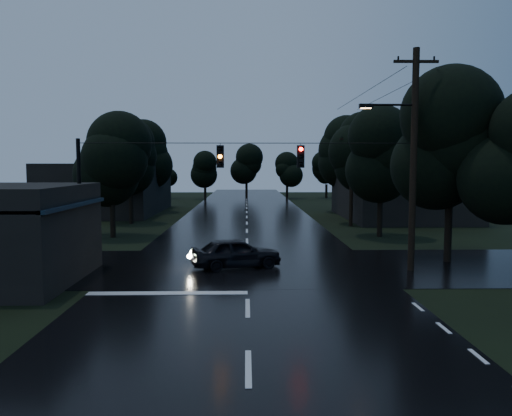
{
  "coord_description": "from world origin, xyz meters",
  "views": [
    {
      "loc": [
        -0.04,
        -11.4,
        4.77
      ],
      "look_at": [
        0.48,
        15.06,
        2.55
      ],
      "focal_mm": 35.0,
      "sensor_mm": 36.0,
      "label": 1
    }
  ],
  "objects": [
    {
      "name": "tree_right_b",
      "position": [
        9.6,
        30.0,
        5.99
      ],
      "size": [
        4.48,
        4.48,
        9.44
      ],
      "color": "black",
      "rests_on": "ground"
    },
    {
      "name": "tree_left_b",
      "position": [
        -9.6,
        30.0,
        5.62
      ],
      "size": [
        4.2,
        4.2,
        8.85
      ],
      "color": "black",
      "rests_on": "ground"
    },
    {
      "name": "tree_corner_near",
      "position": [
        10.0,
        13.0,
        5.99
      ],
      "size": [
        4.48,
        4.48,
        9.44
      ],
      "color": "black",
      "rests_on": "ground"
    },
    {
      "name": "span_signals",
      "position": [
        0.56,
        10.99,
        5.24
      ],
      "size": [
        15.0,
        0.37,
        1.12
      ],
      "color": "black",
      "rests_on": "ground"
    },
    {
      "name": "tree_right_a",
      "position": [
        9.0,
        22.0,
        5.62
      ],
      "size": [
        4.2,
        4.2,
        8.85
      ],
      "color": "black",
      "rests_on": "ground"
    },
    {
      "name": "tree_left_a",
      "position": [
        -9.0,
        22.0,
        5.24
      ],
      "size": [
        3.92,
        3.92,
        8.26
      ],
      "color": "black",
      "rests_on": "ground"
    },
    {
      "name": "main_road",
      "position": [
        0.0,
        30.0,
        0.0
      ],
      "size": [
        12.0,
        120.0,
        0.02
      ],
      "primitive_type": "cube",
      "color": "black",
      "rests_on": "ground"
    },
    {
      "name": "building_far_left",
      "position": [
        -14.0,
        40.0,
        2.5
      ],
      "size": [
        10.0,
        16.0,
        5.0
      ],
      "primitive_type": "cube",
      "color": "black",
      "rests_on": "ground"
    },
    {
      "name": "ground",
      "position": [
        0.0,
        0.0,
        0.0
      ],
      "size": [
        160.0,
        160.0,
        0.0
      ],
      "primitive_type": "plane",
      "color": "black",
      "rests_on": "ground"
    },
    {
      "name": "car",
      "position": [
        -0.52,
        11.78,
        0.72
      ],
      "size": [
        4.51,
        2.83,
        1.43
      ],
      "primitive_type": "imported",
      "rotation": [
        0.0,
        0.0,
        1.86
      ],
      "color": "black",
      "rests_on": "ground"
    },
    {
      "name": "anchor_pole_left",
      "position": [
        -7.5,
        11.0,
        3.0
      ],
      "size": [
        0.18,
        0.18,
        6.0
      ],
      "primitive_type": "cylinder",
      "color": "black",
      "rests_on": "ground"
    },
    {
      "name": "utility_pole_main",
      "position": [
        7.41,
        11.0,
        5.26
      ],
      "size": [
        3.5,
        0.3,
        10.0
      ],
      "color": "black",
      "rests_on": "ground"
    },
    {
      "name": "utility_pole_far",
      "position": [
        8.3,
        28.0,
        3.88
      ],
      "size": [
        2.0,
        0.3,
        7.5
      ],
      "color": "black",
      "rests_on": "ground"
    },
    {
      "name": "tree_right_c",
      "position": [
        10.2,
        40.0,
        6.37
      ],
      "size": [
        4.76,
        4.76,
        10.03
      ],
      "color": "black",
      "rests_on": "ground"
    },
    {
      "name": "cross_street",
      "position": [
        0.0,
        12.0,
        0.0
      ],
      "size": [
        60.0,
        9.0,
        0.02
      ],
      "primitive_type": "cube",
      "color": "black",
      "rests_on": "ground"
    },
    {
      "name": "building_far_right",
      "position": [
        14.0,
        34.0,
        2.2
      ],
      "size": [
        10.0,
        14.0,
        4.4
      ],
      "primitive_type": "cube",
      "color": "black",
      "rests_on": "ground"
    },
    {
      "name": "tree_left_c",
      "position": [
        -10.2,
        40.0,
        5.99
      ],
      "size": [
        4.48,
        4.48,
        9.44
      ],
      "color": "black",
      "rests_on": "ground"
    }
  ]
}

